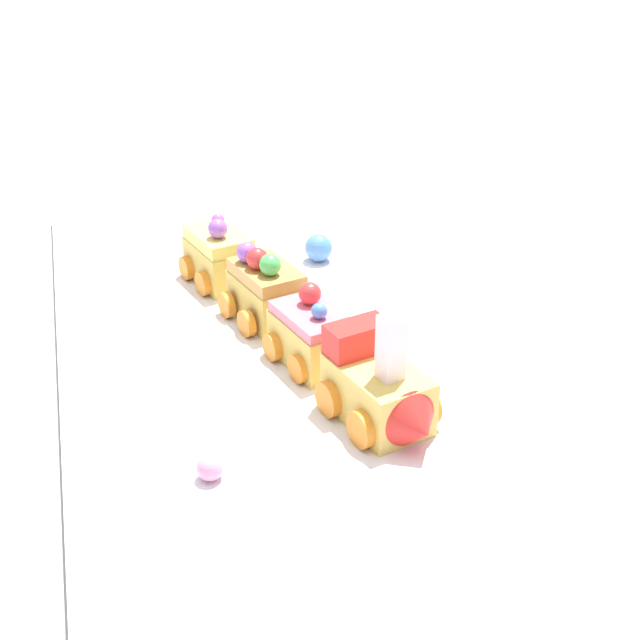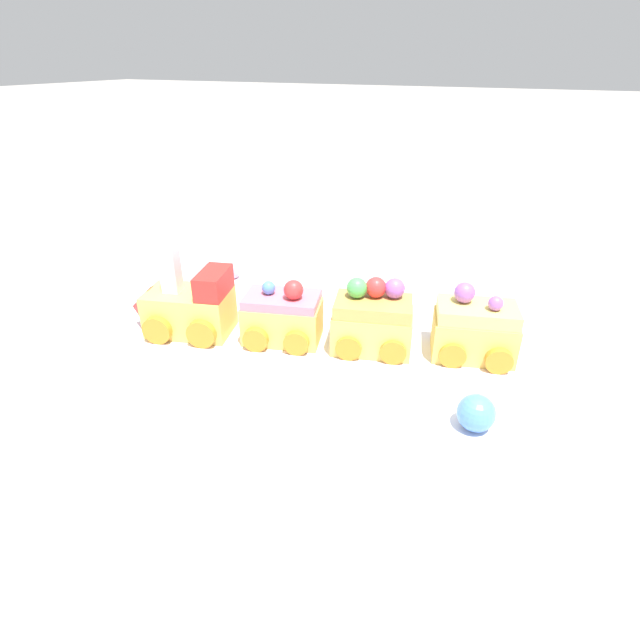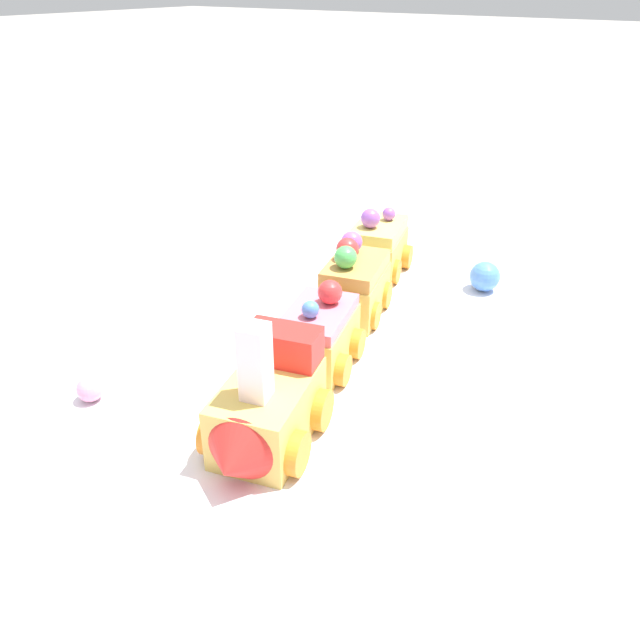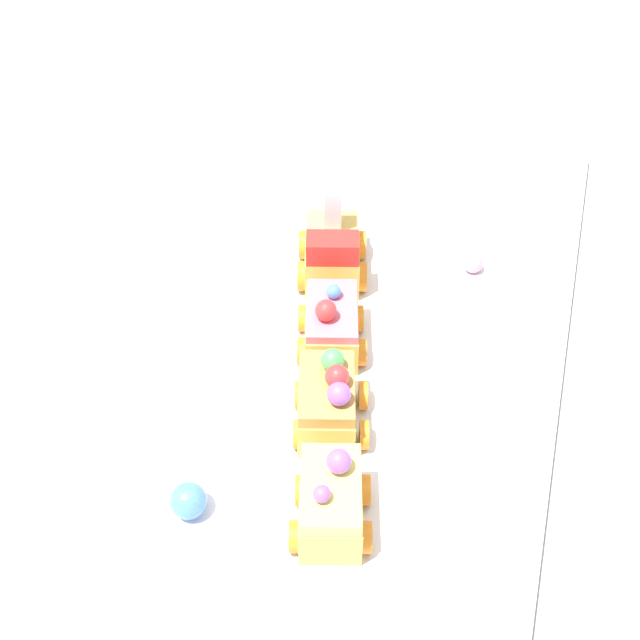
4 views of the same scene
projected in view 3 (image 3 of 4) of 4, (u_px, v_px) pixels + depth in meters
The scene contains 8 objects.
ground_plane at pixel (316, 354), 0.56m from camera, with size 10.00×10.00×0.00m, color gray.
display_board at pixel (316, 348), 0.56m from camera, with size 0.81×0.40×0.01m, color white.
cake_train_locomotive at pixel (264, 411), 0.42m from camera, with size 0.12×0.09×0.10m.
cake_car_strawberry at pixel (318, 337), 0.51m from camera, with size 0.09×0.08×0.07m.
cake_car_caramel at pixel (351, 284), 0.59m from camera, with size 0.09×0.08×0.08m.
cake_car_lemon at pixel (378, 248), 0.67m from camera, with size 0.09×0.08×0.08m.
gumball_pink at pixel (90, 389), 0.47m from camera, with size 0.02×0.02×0.02m, color pink.
gumball_blue at pixel (485, 277), 0.64m from camera, with size 0.03×0.03×0.03m, color #4C84E0.
Camera 3 is at (0.39, 0.27, 0.30)m, focal length 35.00 mm.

